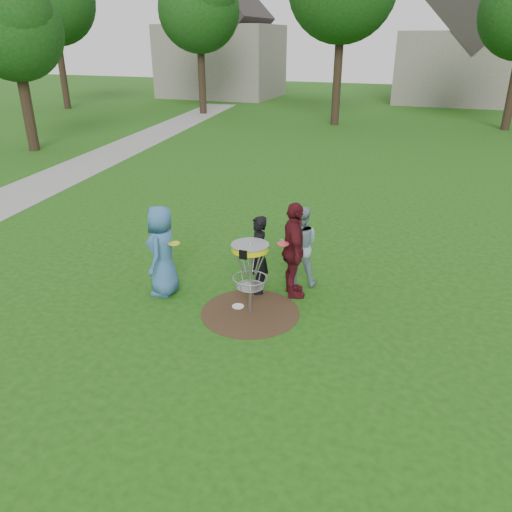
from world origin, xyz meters
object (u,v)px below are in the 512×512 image
(player_blue, at_px, (162,251))
(player_black, at_px, (258,255))
(player_maroon, at_px, (294,251))
(disc_golf_basket, at_px, (250,262))
(player_grey, at_px, (299,246))

(player_blue, xyz_separation_m, player_black, (1.69, 0.66, -0.11))
(player_black, distance_m, player_maroon, 0.70)
(player_black, height_order, disc_golf_basket, player_black)
(player_black, bearing_deg, player_blue, -102.77)
(player_blue, bearing_deg, disc_golf_basket, 73.88)
(player_grey, height_order, disc_golf_basket, player_grey)
(player_blue, height_order, disc_golf_basket, player_blue)
(player_blue, distance_m, disc_golf_basket, 1.86)
(disc_golf_basket, bearing_deg, player_blue, 174.73)
(player_blue, bearing_deg, player_black, 100.46)
(player_black, relative_size, player_grey, 0.95)
(player_grey, xyz_separation_m, disc_golf_basket, (-0.48, -1.45, 0.20))
(player_blue, distance_m, player_maroon, 2.48)
(player_blue, bearing_deg, player_maroon, 96.65)
(player_black, xyz_separation_m, player_grey, (0.63, 0.62, 0.04))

